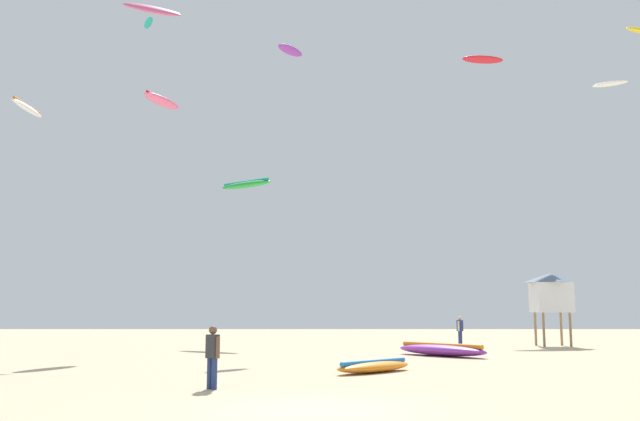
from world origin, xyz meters
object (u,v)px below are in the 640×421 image
(kite_aloft_4, at_px, (156,10))
(kite_aloft_8, at_px, (152,23))
(person_midground, at_px, (463,328))
(kite_aloft_0, at_px, (486,59))
(kite_aloft_6, at_px, (31,108))
(kite_grounded_mid, at_px, (445,350))
(kite_grounded_near, at_px, (377,366))
(person_foreground, at_px, (216,352))
(kite_aloft_2, at_px, (614,83))
(lifeguard_tower, at_px, (555,292))
(kite_aloft_7, at_px, (249,185))
(kite_aloft_5, at_px, (165,101))
(kite_aloft_9, at_px, (293,50))

(kite_aloft_4, relative_size, kite_aloft_8, 1.32)
(person_midground, xyz_separation_m, kite_aloft_0, (5.41, 14.54, 21.57))
(person_midground, height_order, kite_aloft_6, kite_aloft_6)
(kite_grounded_mid, xyz_separation_m, kite_aloft_4, (-15.27, 6.99, 19.22))
(kite_grounded_near, height_order, kite_aloft_6, kite_aloft_6)
(kite_grounded_near, xyz_separation_m, kite_aloft_6, (-20.61, 19.64, 14.69))
(kite_aloft_4, xyz_separation_m, kite_aloft_8, (-4.67, 17.18, 6.58))
(kite_aloft_0, bearing_deg, kite_grounded_near, -110.33)
(person_foreground, relative_size, kite_aloft_2, 0.74)
(kite_aloft_4, bearing_deg, lifeguard_tower, 3.89)
(kite_grounded_mid, bearing_deg, kite_aloft_8, 129.53)
(kite_aloft_2, bearing_deg, kite_aloft_7, -179.35)
(kite_aloft_5, height_order, kite_aloft_9, kite_aloft_9)
(person_foreground, xyz_separation_m, kite_aloft_7, (-1.81, 24.14, 8.86))
(kite_aloft_8, height_order, kite_aloft_9, kite_aloft_8)
(kite_aloft_0, distance_m, kite_aloft_7, 25.32)
(person_midground, xyz_separation_m, kite_aloft_5, (-16.50, -4.68, 12.09))
(kite_aloft_5, distance_m, kite_aloft_9, 8.22)
(person_midground, bearing_deg, kite_aloft_6, 26.22)
(kite_aloft_2, bearing_deg, kite_aloft_0, 113.37)
(kite_grounded_mid, height_order, kite_aloft_2, kite_aloft_2)
(person_midground, distance_m, kite_aloft_7, 15.63)
(kite_aloft_8, bearing_deg, kite_aloft_0, -1.53)
(kite_aloft_6, bearing_deg, kite_aloft_0, 20.23)
(person_foreground, relative_size, person_midground, 0.97)
(kite_aloft_7, bearing_deg, kite_aloft_9, -55.36)
(lifeguard_tower, height_order, kite_aloft_2, kite_aloft_2)
(lifeguard_tower, bearing_deg, person_foreground, -126.80)
(person_midground, xyz_separation_m, lifeguard_tower, (5.23, -0.32, 2.06))
(kite_grounded_mid, xyz_separation_m, kite_aloft_8, (-19.94, 24.17, 25.79))
(person_midground, bearing_deg, kite_grounded_mid, 105.34)
(kite_aloft_7, relative_size, kite_aloft_8, 1.48)
(kite_aloft_5, bearing_deg, kite_aloft_6, 144.82)
(kite_grounded_near, bearing_deg, kite_aloft_5, 129.71)
(person_midground, height_order, kite_grounded_mid, person_midground)
(kite_grounded_mid, bearing_deg, kite_aloft_9, 135.95)
(kite_aloft_0, height_order, kite_aloft_9, kite_aloft_0)
(person_foreground, height_order, kite_aloft_5, kite_aloft_5)
(kite_aloft_4, distance_m, kite_aloft_7, 11.74)
(person_foreground, height_order, lifeguard_tower, lifeguard_tower)
(kite_grounded_near, height_order, kite_aloft_8, kite_aloft_8)
(kite_aloft_6, xyz_separation_m, kite_aloft_7, (14.19, -0.38, -5.08))
(person_midground, distance_m, kite_aloft_8, 37.04)
(kite_grounded_mid, distance_m, kite_aloft_8, 40.58)
(kite_aloft_2, height_order, kite_aloft_5, kite_aloft_2)
(kite_aloft_6, xyz_separation_m, kite_aloft_9, (17.09, -4.59, 2.08))
(kite_aloft_6, relative_size, kite_aloft_7, 1.00)
(kite_aloft_5, relative_size, kite_aloft_9, 1.53)
(person_foreground, distance_m, kite_aloft_2, 36.02)
(kite_aloft_6, bearing_deg, kite_aloft_2, -0.18)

